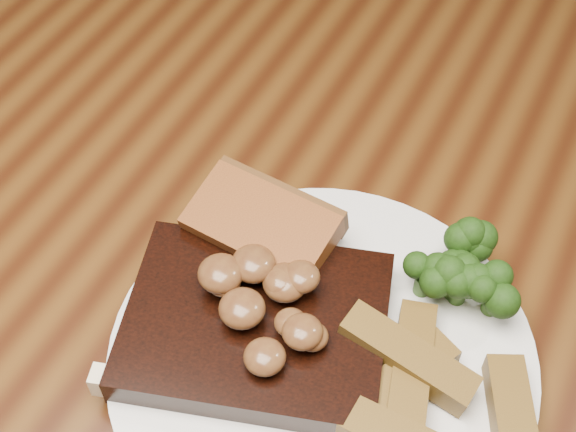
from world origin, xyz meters
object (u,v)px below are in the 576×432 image
object	(u,v)px
chair_far	(465,78)
potato_wedges	(427,389)
steak	(256,326)
plate	(322,359)
garlic_bread	(262,243)
dining_table	(259,313)

from	to	relation	value
chair_far	potato_wedges	xyz separation A→B (m)	(0.13, -0.60, 0.28)
chair_far	potato_wedges	world-z (taller)	chair_far
chair_far	steak	distance (m)	0.67
plate	potato_wedges	size ratio (longest dim) A/B	2.39
chair_far	potato_wedges	size ratio (longest dim) A/B	7.89
chair_far	plate	bearing A→B (deg)	97.50
steak	garlic_bread	distance (m)	0.07
chair_far	garlic_bread	xyz separation A→B (m)	(-0.01, -0.55, 0.28)
steak	garlic_bread	bearing A→B (deg)	97.54
chair_far	steak	size ratio (longest dim) A/B	5.49
plate	potato_wedges	bearing A→B (deg)	1.19
dining_table	steak	world-z (taller)	steak
dining_table	plate	world-z (taller)	plate
chair_far	steak	world-z (taller)	chair_far
steak	garlic_bread	size ratio (longest dim) A/B	1.67
steak	garlic_bread	xyz separation A→B (m)	(-0.03, 0.06, -0.00)
garlic_bread	dining_table	bearing A→B (deg)	142.96
chair_far	plate	world-z (taller)	chair_far
steak	potato_wedges	distance (m)	0.11
dining_table	plate	xyz separation A→B (m)	(0.08, -0.06, 0.10)
plate	chair_far	bearing A→B (deg)	96.21
potato_wedges	garlic_bread	bearing A→B (deg)	159.61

